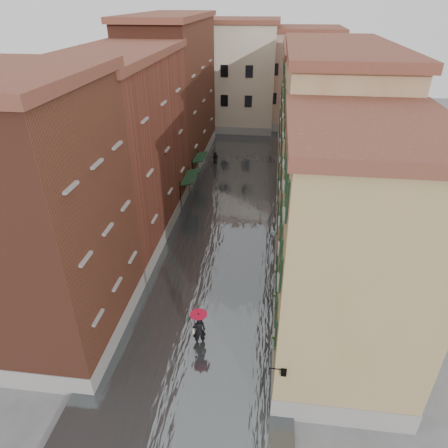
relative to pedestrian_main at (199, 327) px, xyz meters
The scene contains 16 objects.
ground 2.53m from the pedestrian_main, 94.96° to the left, with size 120.00×120.00×0.00m, color #59595C.
floodwater 15.25m from the pedestrian_main, 90.72° to the left, with size 10.00×60.00×0.20m, color #474C4E.
building_left_near 8.93m from the pedestrian_main, behind, with size 6.00×8.00×13.00m, color brown.
building_left_mid 14.24m from the pedestrian_main, 122.68° to the left, with size 6.00×14.00×12.50m, color brown.
building_left_far 27.79m from the pedestrian_main, 105.34° to the left, with size 6.00×16.00×14.00m, color brown.
building_right_near 8.18m from the pedestrian_main, ahead, with size 6.00×8.00×11.50m, color olive.
building_right_mid 14.14m from the pedestrian_main, 58.74° to the left, with size 6.00×14.00×13.00m, color tan.
building_right_far 27.46m from the pedestrian_main, 75.44° to the left, with size 6.00×16.00×11.50m, color olive.
building_end_cream 40.68m from the pedestrian_main, 94.54° to the left, with size 12.00×9.00×13.00m, color beige.
building_end_pink 42.88m from the pedestrian_main, 82.17° to the left, with size 10.00×9.00×12.00m, color tan.
awning_near 16.43m from the pedestrian_main, 102.96° to the left, with size 1.09×3.40×2.80m.
awning_far 21.09m from the pedestrian_main, 100.07° to the left, with size 1.09×2.76×2.80m.
wall_lantern 5.89m from the pedestrian_main, 42.46° to the right, with size 0.71×0.22×0.35m.
window_planters 4.55m from the pedestrian_main, ahead, with size 0.59×5.57×0.84m.
pedestrian_main is the anchor object (origin of this frame).
pedestrian_far 24.94m from the pedestrian_main, 96.39° to the left, with size 0.79×0.62×1.63m, color black.
Camera 1 is at (3.36, -16.99, 15.93)m, focal length 32.00 mm.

